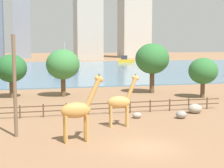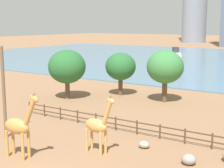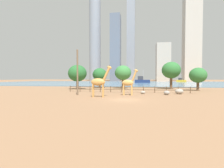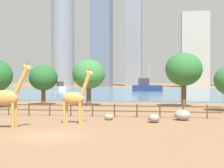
% 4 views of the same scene
% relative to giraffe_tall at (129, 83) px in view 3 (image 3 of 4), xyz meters
% --- Properties ---
extents(ground_plane, '(400.00, 400.00, 0.00)m').
position_rel_giraffe_tall_xyz_m(ground_plane, '(-0.06, 73.54, -2.17)').
color(ground_plane, '#8C6647').
extents(harbor_water, '(180.00, 86.00, 0.20)m').
position_rel_giraffe_tall_xyz_m(harbor_water, '(-0.06, 70.54, -2.07)').
color(harbor_water, slate).
rests_on(harbor_water, ground).
extents(giraffe_tall, '(2.89, 1.04, 4.67)m').
position_rel_giraffe_tall_xyz_m(giraffe_tall, '(0.00, 0.00, 0.00)').
color(giraffe_tall, tan).
rests_on(giraffe_tall, ground).
extents(giraffe_companion, '(3.35, 1.03, 5.05)m').
position_rel_giraffe_tall_xyz_m(giraffe_companion, '(-4.28, -3.82, 0.21)').
color(giraffe_companion, '#C18C47').
rests_on(giraffe_companion, ground).
extents(utility_pole, '(0.28, 0.28, 7.89)m').
position_rel_giraffe_tall_xyz_m(utility_pole, '(-8.77, -1.32, 1.78)').
color(utility_pole, brown).
rests_on(utility_pole, ground).
extents(boulder_near_fence, '(1.04, 1.01, 0.76)m').
position_rel_giraffe_tall_xyz_m(boulder_near_fence, '(6.59, 1.70, -1.79)').
color(boulder_near_fence, gray).
rests_on(boulder_near_fence, ground).
extents(boulder_by_pole, '(1.52, 1.30, 0.97)m').
position_rel_giraffe_tall_xyz_m(boulder_by_pole, '(9.11, 3.74, -1.68)').
color(boulder_by_pole, gray).
rests_on(boulder_by_pole, ground).
extents(boulder_small, '(0.90, 0.77, 0.58)m').
position_rel_giraffe_tall_xyz_m(boulder_small, '(2.46, 2.87, -1.88)').
color(boulder_small, gray).
rests_on(boulder_small, ground).
extents(enclosure_fence, '(26.12, 0.14, 1.30)m').
position_rel_giraffe_tall_xyz_m(enclosure_fence, '(-0.36, 5.54, -1.41)').
color(enclosure_fence, '#4C3826').
rests_on(enclosure_fence, ground).
extents(tree_left_large, '(3.90, 3.90, 5.38)m').
position_rel_giraffe_tall_xyz_m(tree_left_large, '(15.11, 13.05, 1.43)').
color(tree_left_large, brown).
rests_on(tree_left_large, ground).
extents(tree_center_broad, '(4.59, 4.59, 6.51)m').
position_rel_giraffe_tall_xyz_m(tree_center_broad, '(-2.98, 18.78, 2.24)').
color(tree_center_broad, brown).
rests_on(tree_center_broad, ground).
extents(tree_right_tall, '(4.15, 4.15, 5.84)m').
position_rel_giraffe_tall_xyz_m(tree_right_tall, '(-9.82, 19.37, 1.77)').
color(tree_right_tall, brown).
rests_on(tree_right_tall, ground).
extents(tree_left_small, '(4.97, 4.97, 7.33)m').
position_rel_giraffe_tall_xyz_m(tree_left_small, '(10.09, 18.95, 2.88)').
color(tree_left_small, brown).
rests_on(tree_left_small, ground).
extents(tree_right_small, '(4.86, 4.86, 6.41)m').
position_rel_giraffe_tall_xyz_m(tree_right_small, '(-14.47, 13.65, 2.03)').
color(tree_right_small, brown).
rests_on(tree_right_small, ground).
extents(boat_ferry, '(5.57, 6.61, 2.83)m').
position_rel_giraffe_tall_xyz_m(boat_ferry, '(-24.51, 74.06, -1.01)').
color(boat_ferry, silver).
rests_on(boat_ferry, harbor_water).
extents(boat_tug, '(8.67, 3.14, 7.80)m').
position_rel_giraffe_tall_xyz_m(boat_tug, '(2.46, 71.90, -0.67)').
color(boat_tug, navy).
rests_on(boat_tug, harbor_water).
extents(boat_barge, '(6.70, 4.67, 5.69)m').
position_rel_giraffe_tall_xyz_m(boat_barge, '(29.89, 99.56, -1.02)').
color(boat_barge, gold).
rests_on(boat_barge, harbor_water).
extents(skyline_tower_needle, '(9.21, 10.79, 61.22)m').
position_rel_giraffe_tall_xyz_m(skyline_tower_needle, '(-21.66, 130.92, 28.44)').
color(skyline_tower_needle, slate).
rests_on(skyline_tower_needle, ground).
extents(skyline_block_central, '(15.63, 14.59, 107.20)m').
position_rel_giraffe_tall_xyz_m(skyline_block_central, '(51.55, 156.68, 51.43)').
color(skyline_block_central, '#B7B2A8').
rests_on(skyline_block_central, ground).
extents(skyline_tower_glass, '(12.38, 12.38, 97.03)m').
position_rel_giraffe_tall_xyz_m(skyline_tower_glass, '(-47.29, 153.31, 46.35)').
color(skyline_tower_glass, gray).
rests_on(skyline_tower_glass, ground).
extents(skyline_block_left, '(12.24, 13.70, 34.14)m').
position_rel_giraffe_tall_xyz_m(skyline_block_left, '(21.54, 135.58, 14.90)').
color(skyline_block_left, '#ADA89E').
rests_on(skyline_block_left, ground).
extents(skyline_block_right, '(8.66, 10.89, 105.39)m').
position_rel_giraffe_tall_xyz_m(skyline_block_right, '(-9.31, 162.08, 50.53)').
color(skyline_block_right, gray).
rests_on(skyline_block_right, ground).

